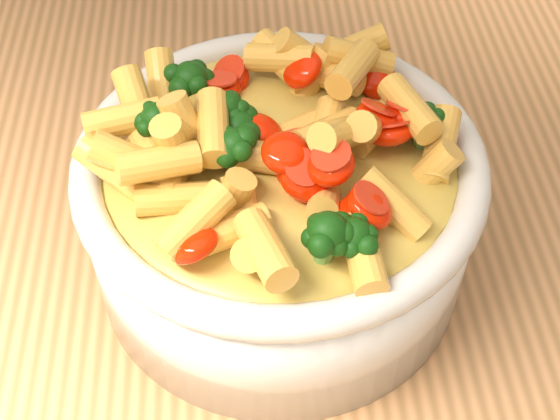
{
  "coord_description": "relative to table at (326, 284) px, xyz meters",
  "views": [
    {
      "loc": [
        -0.07,
        -0.41,
        1.36
      ],
      "look_at": [
        -0.04,
        -0.05,
        0.96
      ],
      "focal_mm": 50.0,
      "sensor_mm": 36.0,
      "label": 1
    }
  ],
  "objects": [
    {
      "name": "serving_bowl",
      "position": [
        -0.04,
        -0.05,
        0.16
      ],
      "size": [
        0.27,
        0.27,
        0.12
      ],
      "color": "silver",
      "rests_on": "table"
    },
    {
      "name": "pasta_salad",
      "position": [
        -0.04,
        -0.05,
        0.23
      ],
      "size": [
        0.21,
        0.21,
        0.05
      ],
      "color": "#FFC150",
      "rests_on": "serving_bowl"
    },
    {
      "name": "table",
      "position": [
        0.0,
        0.0,
        0.0
      ],
      "size": [
        1.2,
        0.8,
        0.9
      ],
      "color": "tan",
      "rests_on": "ground"
    }
  ]
}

